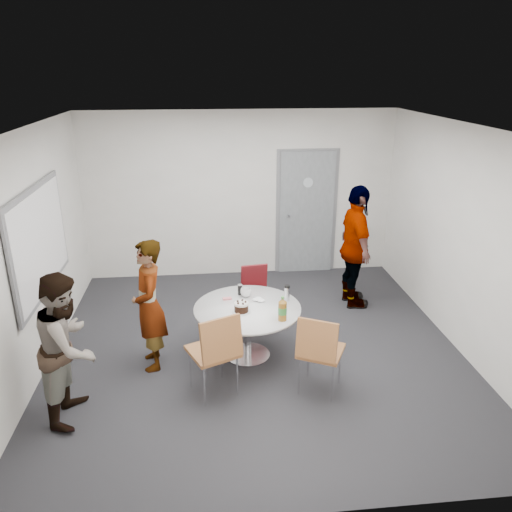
{
  "coord_description": "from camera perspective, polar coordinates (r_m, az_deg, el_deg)",
  "views": [
    {
      "loc": [
        -0.58,
        -5.39,
        3.31
      ],
      "look_at": [
        0.02,
        0.25,
        1.15
      ],
      "focal_mm": 35.0,
      "sensor_mm": 36.0,
      "label": 1
    }
  ],
  "objects": [
    {
      "name": "floor",
      "position": [
        6.35,
        0.06,
        -10.54
      ],
      "size": [
        5.0,
        5.0,
        0.0
      ],
      "primitive_type": "plane",
      "color": "black",
      "rests_on": "ground"
    },
    {
      "name": "ceiling",
      "position": [
        5.45,
        0.07,
        14.45
      ],
      "size": [
        5.0,
        5.0,
        0.0
      ],
      "primitive_type": "plane",
      "rotation": [
        3.14,
        0.0,
        0.0
      ],
      "color": "silver",
      "rests_on": "wall_back"
    },
    {
      "name": "wall_back",
      "position": [
        8.15,
        -1.82,
        6.94
      ],
      "size": [
        5.0,
        0.0,
        5.0
      ],
      "primitive_type": "plane",
      "rotation": [
        1.57,
        0.0,
        0.0
      ],
      "color": "silver",
      "rests_on": "floor"
    },
    {
      "name": "wall_left",
      "position": [
        6.05,
        -24.2,
        0.06
      ],
      "size": [
        0.0,
        5.0,
        5.0
      ],
      "primitive_type": "plane",
      "rotation": [
        1.57,
        0.0,
        1.57
      ],
      "color": "silver",
      "rests_on": "floor"
    },
    {
      "name": "wall_right",
      "position": [
        6.51,
        22.53,
        1.7
      ],
      "size": [
        0.0,
        5.0,
        5.0
      ],
      "primitive_type": "plane",
      "rotation": [
        1.57,
        0.0,
        -1.57
      ],
      "color": "silver",
      "rests_on": "floor"
    },
    {
      "name": "wall_front",
      "position": [
        3.54,
        4.48,
        -12.82
      ],
      "size": [
        5.0,
        0.0,
        5.0
      ],
      "primitive_type": "plane",
      "rotation": [
        -1.57,
        0.0,
        0.0
      ],
      "color": "silver",
      "rests_on": "floor"
    },
    {
      "name": "door",
      "position": [
        8.37,
        5.78,
        4.91
      ],
      "size": [
        1.02,
        0.17,
        2.12
      ],
      "color": "slate",
      "rests_on": "wall_back"
    },
    {
      "name": "whiteboard",
      "position": [
        6.18,
        -23.46,
        1.59
      ],
      "size": [
        0.04,
        1.9,
        1.25
      ],
      "color": "slate",
      "rests_on": "wall_left"
    },
    {
      "name": "table",
      "position": [
        5.93,
        -0.79,
        -6.64
      ],
      "size": [
        1.26,
        1.26,
        0.95
      ],
      "color": "white",
      "rests_on": "floor"
    },
    {
      "name": "chair_near_left",
      "position": [
        5.23,
        -4.53,
        -10.36
      ],
      "size": [
        0.62,
        0.65,
        0.98
      ],
      "rotation": [
        0.0,
        0.0,
        0.42
      ],
      "color": "brown",
      "rests_on": "floor"
    },
    {
      "name": "chair_near_right",
      "position": [
        5.32,
        7.21,
        -10.34
      ],
      "size": [
        0.61,
        0.63,
        0.93
      ],
      "rotation": [
        0.0,
        0.0,
        -0.48
      ],
      "color": "brown",
      "rests_on": "floor"
    },
    {
      "name": "chair_far",
      "position": [
        6.78,
        -0.02,
        -3.76
      ],
      "size": [
        0.43,
        0.46,
        0.8
      ],
      "rotation": [
        0.0,
        0.0,
        3.27
      ],
      "color": "maroon",
      "rests_on": "floor"
    },
    {
      "name": "person_main",
      "position": [
        5.8,
        -12.12,
        -5.54
      ],
      "size": [
        0.46,
        0.62,
        1.55
      ],
      "primitive_type": "imported",
      "rotation": [
        0.0,
        0.0,
        -1.4
      ],
      "color": "#A5C6EA",
      "rests_on": "floor"
    },
    {
      "name": "person_left",
      "position": [
        5.24,
        -20.69,
        -9.64
      ],
      "size": [
        0.64,
        0.79,
        1.53
      ],
      "primitive_type": "imported",
      "rotation": [
        0.0,
        0.0,
        1.49
      ],
      "color": "white",
      "rests_on": "floor"
    },
    {
      "name": "person_right",
      "position": [
        7.24,
        11.3,
        0.98
      ],
      "size": [
        0.44,
        1.05,
        1.79
      ],
      "primitive_type": "imported",
      "rotation": [
        0.0,
        0.0,
        1.57
      ],
      "color": "black",
      "rests_on": "floor"
    }
  ]
}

